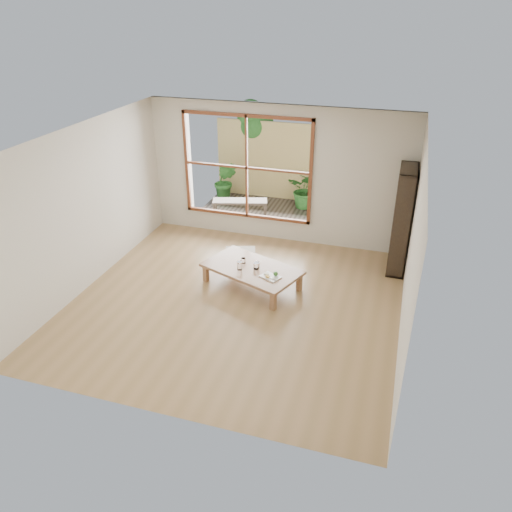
{
  "coord_description": "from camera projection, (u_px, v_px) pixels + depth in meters",
  "views": [
    {
      "loc": [
        2.25,
        -6.24,
        4.29
      ],
      "look_at": [
        0.15,
        0.58,
        0.55
      ],
      "focal_mm": 35.0,
      "sensor_mm": 36.0,
      "label": 1
    }
  ],
  "objects": [
    {
      "name": "low_table",
      "position": [
        252.0,
        270.0,
        8.17
      ],
      "size": [
        1.76,
        1.37,
        0.34
      ],
      "rotation": [
        0.0,
        0.0,
        -0.36
      ],
      "color": "#966A49",
      "rests_on": "ground"
    },
    {
      "name": "floor_cushion",
      "position": [
        240.0,
        255.0,
        9.2
      ],
      "size": [
        0.7,
        0.7,
        0.08
      ],
      "primitive_type": "cube",
      "rotation": [
        0.0,
        0.0,
        0.32
      ],
      "color": "beige",
      "rests_on": "ground"
    },
    {
      "name": "glass_mid",
      "position": [
        256.0,
        266.0,
        8.08
      ],
      "size": [
        0.08,
        0.08,
        0.11
      ],
      "primitive_type": "cylinder",
      "color": "silver",
      "rests_on": "low_table"
    },
    {
      "name": "garden_tree",
      "position": [
        252.0,
        125.0,
        11.55
      ],
      "size": [
        1.04,
        0.85,
        2.22
      ],
      "color": "#4C3D2D",
      "rests_on": "ground"
    },
    {
      "name": "glass_tall",
      "position": [
        240.0,
        266.0,
        8.06
      ],
      "size": [
        0.08,
        0.08,
        0.14
      ],
      "primitive_type": "cylinder",
      "color": "silver",
      "rests_on": "low_table"
    },
    {
      "name": "bookshelf",
      "position": [
        402.0,
        220.0,
        8.44
      ],
      "size": [
        0.29,
        0.82,
        1.82
      ],
      "primitive_type": "cube",
      "color": "#32261B",
      "rests_on": "ground"
    },
    {
      "name": "food_tray",
      "position": [
        271.0,
        276.0,
        7.86
      ],
      "size": [
        0.36,
        0.32,
        0.09
      ],
      "rotation": [
        0.0,
        0.0,
        -0.43
      ],
      "color": "white",
      "rests_on": "low_table"
    },
    {
      "name": "ground",
      "position": [
        236.0,
        302.0,
        7.86
      ],
      "size": [
        5.0,
        5.0,
        0.0
      ],
      "primitive_type": "plane",
      "color": "#A88354",
      "rests_on": "ground"
    },
    {
      "name": "garden_bench",
      "position": [
        240.0,
        203.0,
        10.7
      ],
      "size": [
        1.21,
        0.64,
        0.37
      ],
      "rotation": [
        0.0,
        0.0,
        0.28
      ],
      "color": "#32261B",
      "rests_on": "deck"
    },
    {
      "name": "shrub_right",
      "position": [
        306.0,
        190.0,
        11.1
      ],
      "size": [
        0.86,
        0.78,
        0.85
      ],
      "primitive_type": "imported",
      "rotation": [
        0.0,
        0.0,
        -0.17
      ],
      "color": "#2C6425",
      "rests_on": "deck"
    },
    {
      "name": "shrub_left",
      "position": [
        225.0,
        181.0,
        11.46
      ],
      "size": [
        0.54,
        0.45,
        0.94
      ],
      "primitive_type": "imported",
      "rotation": [
        0.0,
        0.0,
        0.07
      ],
      "color": "#2C6425",
      "rests_on": "deck"
    },
    {
      "name": "deck",
      "position": [
        263.0,
        214.0,
        11.03
      ],
      "size": [
        2.8,
        2.0,
        0.05
      ],
      "primitive_type": "cube",
      "color": "#3D352C",
      "rests_on": "ground"
    },
    {
      "name": "glass_short",
      "position": [
        257.0,
        265.0,
        8.12
      ],
      "size": [
        0.08,
        0.08,
        0.1
      ],
      "primitive_type": "cylinder",
      "color": "silver",
      "rests_on": "low_table"
    },
    {
      "name": "bamboo_fence",
      "position": [
        276.0,
        161.0,
        11.46
      ],
      "size": [
        2.8,
        0.06,
        1.8
      ],
      "primitive_type": "cube",
      "color": "tan",
      "rests_on": "ground"
    },
    {
      "name": "glass_small",
      "position": [
        243.0,
        261.0,
        8.27
      ],
      "size": [
        0.07,
        0.07,
        0.09
      ],
      "primitive_type": "cylinder",
      "color": "silver",
      "rests_on": "low_table"
    }
  ]
}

